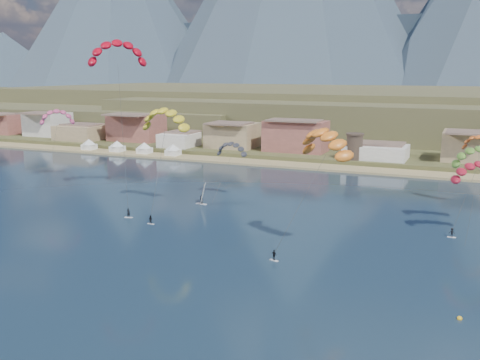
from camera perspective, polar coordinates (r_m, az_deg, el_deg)
The scene contains 17 objects.
ground at distance 78.99m, azimuth -9.43°, elevation -11.40°, with size 2400.00×2400.00×0.00m, color black.
beach at distance 174.26m, azimuth 9.69°, elevation 1.27°, with size 2200.00×12.00×0.90m.
land at distance 622.92m, azimuth 19.83°, elevation 7.94°, with size 2200.00×900.00×4.00m.
foothills at distance 294.66m, azimuth 19.98°, elevation 6.57°, with size 940.00×210.00×18.00m.
town at distance 200.91m, azimuth -0.30°, elevation 5.00°, with size 400.00×24.00×12.00m.
watchtower at distance 179.98m, azimuth 11.91°, elevation 3.48°, with size 5.82×5.82×8.60m.
beach_tents at distance 205.18m, azimuth -11.46°, elevation 3.70°, with size 43.40×6.40×5.00m.
kitesurfer_red at distance 131.10m, azimuth -12.76°, elevation 13.25°, with size 19.30×21.06×39.96m.
kitesurfer_yellow at distance 121.14m, azimuth -7.89°, elevation 6.65°, with size 11.84×16.16×24.99m.
kitesurfer_orange at distance 91.56m, azimuth 9.00°, elevation 4.34°, with size 12.67×14.43×22.76m.
kitesurfer_green at distance 115.08m, azimuth 23.69°, elevation 2.48°, with size 10.54×13.02×17.89m.
distant_kite_pink at distance 159.04m, azimuth -18.66°, elevation 6.54°, with size 9.73×9.03×21.53m.
distant_kite_dark at distance 130.39m, azimuth -0.90°, elevation 3.52°, with size 7.95×5.58×15.51m.
distant_kite_orange at distance 132.13m, azimuth 23.82°, elevation 3.82°, with size 8.69×7.22×17.99m.
distant_kite_red at distance 108.26m, azimuth 23.66°, elevation 1.09°, with size 10.14×7.53×16.18m.
windsurfer at distance 126.06m, azimuth -4.00°, elevation -1.85°, with size 2.87×3.16×4.91m.
buoy at distance 74.99m, azimuth 22.03°, elevation -13.30°, with size 0.66×0.66×0.66m.
Camera 1 is at (40.10, -60.88, 30.40)m, focal length 40.70 mm.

